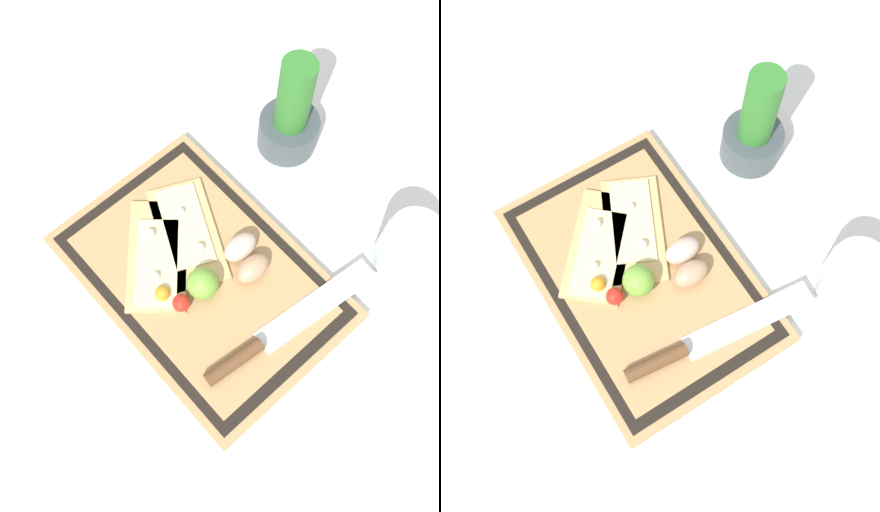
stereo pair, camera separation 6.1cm
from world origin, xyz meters
TOP-DOWN VIEW (x-y plane):
  - ground_plane at (0.00, 0.00)m, footprint 6.00×6.00m
  - cutting_board at (0.00, 0.00)m, footprint 0.45×0.31m
  - pizza_slice_near at (-0.07, -0.04)m, footprint 0.21×0.20m
  - pizza_slice_far at (-0.07, 0.03)m, footprint 0.21×0.17m
  - knife at (0.15, -0.00)m, footprint 0.07×0.32m
  - egg_brown at (0.05, 0.06)m, footprint 0.04×0.06m
  - egg_pink at (0.01, 0.07)m, footprint 0.04×0.06m
  - lime at (0.02, -0.01)m, footprint 0.05×0.05m
  - cherry_tomato_red at (0.02, -0.06)m, footprint 0.03×0.03m
  - cherry_tomato_yellow at (-0.01, -0.07)m, footprint 0.03×0.03m
  - herb_pot at (-0.10, 0.29)m, footprint 0.11×0.11m
  - sauce_jar at (0.19, 0.27)m, footprint 0.09×0.09m

SIDE VIEW (x-z plane):
  - ground_plane at x=0.00m, z-range 0.00..0.00m
  - cutting_board at x=0.00m, z-range 0.00..0.02m
  - pizza_slice_near at x=-0.07m, z-range 0.01..0.04m
  - pizza_slice_far at x=-0.07m, z-range 0.01..0.04m
  - knife at x=0.15m, z-range 0.02..0.04m
  - cherry_tomato_yellow at x=-0.01m, z-range 0.02..0.05m
  - cherry_tomato_red at x=0.02m, z-range 0.02..0.05m
  - egg_brown at x=0.05m, z-range 0.02..0.06m
  - egg_pink at x=0.01m, z-range 0.02..0.06m
  - sauce_jar at x=0.19m, z-range -0.01..0.10m
  - lime at x=0.02m, z-range 0.02..0.07m
  - herb_pot at x=-0.10m, z-range -0.03..0.18m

